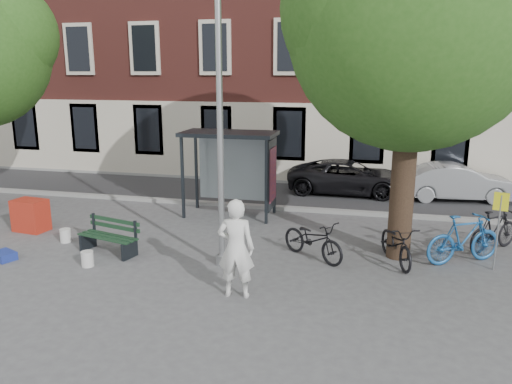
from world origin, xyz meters
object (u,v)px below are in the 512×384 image
at_px(bike_b, 464,239).
at_px(notice_sign, 500,215).
at_px(lamppost, 220,146).
at_px(bike_c, 397,243).
at_px(car_dark, 348,177).
at_px(painter, 236,248).
at_px(bike_d, 494,230).
at_px(car_silver, 457,182).
at_px(red_stand, 31,215).
at_px(bus_shelter, 242,155).
at_px(bench, 109,238).
at_px(bike_a, 313,239).

distance_m(bike_b, notice_sign, 0.98).
relative_size(lamppost, bike_c, 3.32).
bearing_deg(car_dark, painter, 171.13).
relative_size(bike_d, car_silver, 0.46).
bearing_deg(bike_c, red_stand, 160.42).
distance_m(bike_b, red_stand, 11.47).
xyz_separation_m(red_stand, notice_sign, (12.10, -0.04, 0.84)).
bearing_deg(bus_shelter, bike_c, -33.73).
xyz_separation_m(car_dark, notice_sign, (3.67, -6.68, 0.68)).
distance_m(bus_shelter, bench, 4.88).
distance_m(bench, car_dark, 9.41).
height_order(bench, red_stand, red_stand).
bearing_deg(bike_a, bench, 134.56).
bearing_deg(bike_c, bike_b, -5.46).
height_order(bike_d, car_silver, car_silver).
relative_size(lamppost, notice_sign, 3.38).
xyz_separation_m(painter, bench, (-3.72, 1.62, -0.62)).
distance_m(bike_a, red_stand, 8.02).
relative_size(bus_shelter, bench, 1.69).
bearing_deg(bus_shelter, bike_d, -13.02).
bearing_deg(painter, car_dark, -105.65).
distance_m(lamppost, car_silver, 10.11).
bearing_deg(bike_a, bike_c, -48.63).
relative_size(bike_a, notice_sign, 1.03).
bearing_deg(bus_shelter, lamppost, -81.57).
height_order(bike_d, car_dark, car_dark).
height_order(bus_shelter, car_dark, bus_shelter).
relative_size(car_silver, notice_sign, 2.13).
bearing_deg(notice_sign, car_dark, 136.88).
bearing_deg(bike_b, lamppost, 75.07).
bearing_deg(bike_a, lamppost, 149.47).
bearing_deg(red_stand, bike_c, -0.68).
height_order(bike_c, bike_d, bike_d).
distance_m(bench, bike_d, 9.58).
xyz_separation_m(bench, bike_c, (6.88, 0.97, 0.10)).
xyz_separation_m(bus_shelter, bike_b, (6.06, -2.67, -1.33)).
xyz_separation_m(lamppost, car_dark, (2.42, 7.83, -2.17)).
height_order(bike_d, notice_sign, notice_sign).
height_order(car_dark, notice_sign, notice_sign).
distance_m(bike_c, notice_sign, 2.30).
height_order(bus_shelter, car_silver, bus_shelter).
relative_size(bus_shelter, painter, 1.42).
xyz_separation_m(bike_d, red_stand, (-12.33, -1.31, -0.09)).
distance_m(bus_shelter, bike_b, 6.75).
distance_m(car_silver, notice_sign, 6.59).
xyz_separation_m(bus_shelter, car_silver, (6.77, 3.61, -1.28)).
xyz_separation_m(bench, red_stand, (-3.06, 1.08, 0.07)).
bearing_deg(red_stand, bike_b, 1.23).
height_order(bike_a, bike_c, bike_a).
bearing_deg(car_silver, painter, 142.66).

